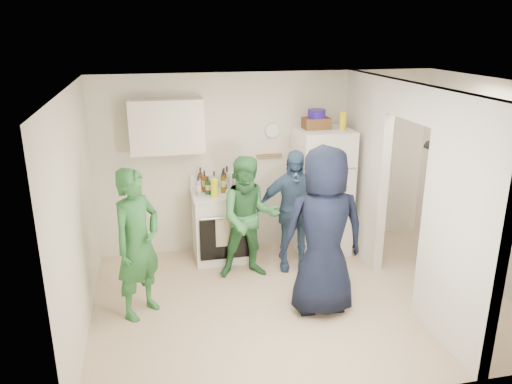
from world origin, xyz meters
TOP-DOWN VIEW (x-y plane):
  - floor at (0.00, 0.00)m, footprint 4.80×4.80m
  - wall_back at (0.00, 1.70)m, footprint 4.80×0.00m
  - wall_front at (0.00, -1.70)m, footprint 4.80×0.00m
  - wall_left at (-2.40, 0.00)m, footprint 0.00×3.40m
  - wall_right at (2.40, 0.00)m, footprint 0.00×3.40m
  - ceiling at (0.00, 0.00)m, footprint 4.80×4.80m
  - partition_pier_back at (1.20, 1.10)m, footprint 0.12×1.20m
  - partition_pier_front at (1.20, -1.10)m, footprint 0.12×1.20m
  - partition_header at (1.20, 0.00)m, footprint 0.12×1.00m
  - stove at (-0.73, 1.37)m, footprint 0.81×0.67m
  - upper_cabinet at (-1.40, 1.52)m, footprint 0.95×0.34m
  - fridge at (0.69, 1.34)m, footprint 0.72×0.70m
  - wicker_basket at (0.59, 1.39)m, footprint 0.35×0.25m
  - blue_bowl at (0.59, 1.39)m, footprint 0.24×0.24m
  - yellow_cup_stack_top at (0.91, 1.24)m, footprint 0.09×0.09m
  - wall_clock at (0.05, 1.68)m, footprint 0.22×0.02m
  - spice_shelf at (0.00, 1.65)m, footprint 0.35×0.08m
  - nook_window at (2.38, 0.20)m, footprint 0.03×0.70m
  - nook_window_frame at (2.36, 0.20)m, footprint 0.04×0.76m
  - nook_valance at (2.34, 0.20)m, footprint 0.04×0.82m
  - yellow_cup_stack_stove at (-0.85, 1.15)m, footprint 0.09×0.09m
  - red_cup at (-0.51, 1.17)m, footprint 0.09×0.09m
  - person_green_left at (-1.83, 0.13)m, footprint 0.72×0.72m
  - person_green_center at (-0.47, 0.76)m, footprint 0.82×0.66m
  - person_denim at (0.13, 0.86)m, footprint 1.00×0.57m
  - person_navy at (0.15, -0.23)m, footprint 0.96×0.65m
  - person_nook at (1.96, 0.29)m, footprint 1.01×1.39m
  - bottle_a at (-0.99, 1.51)m, footprint 0.07×0.07m
  - bottle_b at (-0.92, 1.30)m, footprint 0.07×0.07m
  - bottle_c at (-0.80, 1.51)m, footprint 0.06×0.06m
  - bottle_d at (-0.71, 1.32)m, footprint 0.06×0.06m
  - bottle_e at (-0.62, 1.53)m, footprint 0.07×0.07m
  - bottle_f at (-0.54, 1.41)m, footprint 0.06×0.06m
  - bottle_g at (-0.46, 1.52)m, footprint 0.06×0.06m
  - bottle_h at (-1.05, 1.25)m, footprint 0.07×0.07m
  - bottle_i at (-0.68, 1.48)m, footprint 0.07×0.07m
  - bottle_j at (-0.44, 1.28)m, footprint 0.07×0.07m
  - bottle_k at (-0.95, 1.42)m, footprint 0.07×0.07m

SIDE VIEW (x-z plane):
  - floor at x=0.00m, z-range 0.00..0.00m
  - stove at x=-0.73m, z-range 0.00..0.96m
  - person_green_center at x=-0.47m, z-range 0.00..1.58m
  - person_denim at x=0.13m, z-range 0.00..1.61m
  - person_green_left at x=-1.83m, z-range 0.00..1.69m
  - fridge at x=0.69m, z-range 0.00..1.76m
  - person_navy at x=0.15m, z-range 0.00..1.91m
  - person_nook at x=1.96m, z-range 0.00..1.94m
  - red_cup at x=-0.51m, z-range 0.96..1.08m
  - bottle_b at x=-0.92m, z-range 0.96..1.20m
  - bottle_g at x=-0.46m, z-range 0.96..1.21m
  - bottle_c at x=-0.80m, z-range 0.96..1.21m
  - yellow_cup_stack_stove at x=-0.85m, z-range 0.96..1.21m
  - bottle_j at x=-0.44m, z-range 0.96..1.23m
  - bottle_h at x=-1.05m, z-range 0.96..1.24m
  - bottle_k at x=-0.95m, z-range 0.96..1.25m
  - bottle_i at x=-0.68m, z-range 0.96..1.26m
  - bottle_e at x=-0.62m, z-range 0.96..1.26m
  - bottle_f at x=-0.54m, z-range 0.96..1.27m
  - bottle_a at x=-0.99m, z-range 0.96..1.27m
  - bottle_d at x=-0.71m, z-range 0.96..1.28m
  - wall_back at x=0.00m, z-range -1.15..3.65m
  - wall_front at x=0.00m, z-range -1.15..3.65m
  - wall_left at x=-2.40m, z-range -0.45..2.95m
  - wall_right at x=2.40m, z-range -0.45..2.95m
  - partition_pier_back at x=1.20m, z-range 0.00..2.50m
  - partition_pier_front at x=1.20m, z-range 0.00..2.50m
  - spice_shelf at x=0.00m, z-range 1.34..1.36m
  - nook_window at x=2.38m, z-range 1.25..2.05m
  - nook_window_frame at x=2.36m, z-range 1.22..2.08m
  - wall_clock at x=0.05m, z-range 1.59..1.81m
  - wicker_basket at x=0.59m, z-range 1.76..1.91m
  - upper_cabinet at x=-1.40m, z-range 1.50..2.20m
  - yellow_cup_stack_top at x=0.91m, z-range 1.76..2.01m
  - blue_bowl at x=0.59m, z-range 1.91..2.02m
  - nook_valance at x=2.34m, z-range 1.91..2.09m
  - partition_header at x=1.20m, z-range 2.10..2.50m
  - ceiling at x=0.00m, z-range 2.50..2.50m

